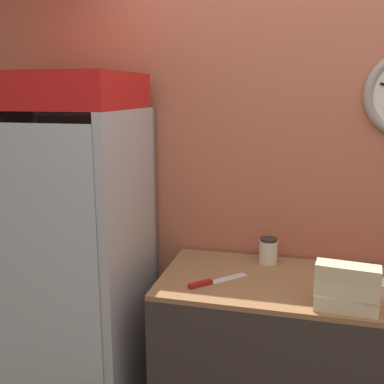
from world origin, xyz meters
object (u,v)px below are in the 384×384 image
Objects in this scene: sandwich_stack_middle at (347,288)px; condiment_jar at (268,251)px; sandwich_stack_bottom at (345,303)px; chefs_knife at (210,282)px; beverage_cooler at (73,232)px; sandwich_stack_top at (348,273)px.

sandwich_stack_middle is 0.60m from condiment_jar.
condiment_jar is (-0.37, 0.48, 0.03)m from sandwich_stack_bottom.
sandwich_stack_middle is at bearing 0.00° from sandwich_stack_bottom.
chefs_knife is (-0.62, 0.13, -0.10)m from sandwich_stack_middle.
beverage_cooler reaches higher than chefs_knife.
sandwich_stack_top is 1.94× the size of condiment_jar.
chefs_knife is 1.85× the size of condiment_jar.
condiment_jar reaches higher than chefs_knife.
sandwich_stack_bottom is 1.03× the size of chefs_knife.
sandwich_stack_top reaches higher than sandwich_stack_bottom.
beverage_cooler reaches higher than sandwich_stack_bottom.
sandwich_stack_top is (0.00, 0.00, 0.07)m from sandwich_stack_middle.
beverage_cooler is 1.46m from sandwich_stack_middle.
beverage_cooler is at bearing -169.69° from condiment_jar.
sandwich_stack_top is at bearing 0.00° from sandwich_stack_middle.
beverage_cooler is at bearing 169.35° from chefs_knife.
sandwich_stack_bottom is 0.07m from sandwich_stack_middle.
condiment_jar reaches higher than sandwich_stack_middle.
sandwich_stack_middle is 1.05× the size of chefs_knife.
chefs_knife is at bearing 168.20° from sandwich_stack_top.
sandwich_stack_top reaches higher than chefs_knife.
condiment_jar is at bearing 10.31° from beverage_cooler.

